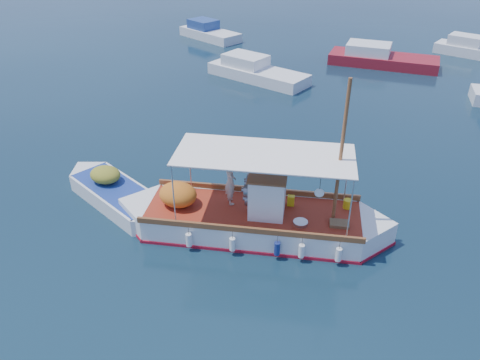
% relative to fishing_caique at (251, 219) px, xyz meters
% --- Properties ---
extents(ground, '(160.00, 160.00, 0.00)m').
position_rel_fishing_caique_xyz_m(ground, '(0.72, 0.76, -0.58)').
color(ground, black).
rests_on(ground, ground).
extents(fishing_caique, '(10.29, 5.16, 6.58)m').
position_rel_fishing_caique_xyz_m(fishing_caique, '(0.00, 0.00, 0.00)').
color(fishing_caique, white).
rests_on(fishing_caique, ground).
extents(dinghy, '(6.29, 3.30, 1.62)m').
position_rel_fishing_caique_xyz_m(dinghy, '(-5.97, -0.70, -0.24)').
color(dinghy, white).
rests_on(dinghy, ground).
extents(bg_boat_nw, '(7.89, 3.93, 1.80)m').
position_rel_fishing_caique_xyz_m(bg_boat_nw, '(-7.47, 16.64, -0.09)').
color(bg_boat_nw, silver).
rests_on(bg_boat_nw, ground).
extents(bg_boat_n, '(8.43, 3.61, 1.80)m').
position_rel_fishing_caique_xyz_m(bg_boat_n, '(-0.10, 23.98, -0.09)').
color(bg_boat_n, maroon).
rests_on(bg_boat_n, ground).
extents(bg_boat_far_w, '(6.66, 4.23, 1.80)m').
position_rel_fishing_caique_xyz_m(bg_boat_far_w, '(-16.22, 25.24, -0.09)').
color(bg_boat_far_w, silver).
rests_on(bg_boat_far_w, ground).
extents(bg_boat_far_n, '(6.57, 3.29, 1.80)m').
position_rel_fishing_caique_xyz_m(bg_boat_far_n, '(6.29, 29.88, -0.09)').
color(bg_boat_far_n, silver).
rests_on(bg_boat_far_n, ground).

